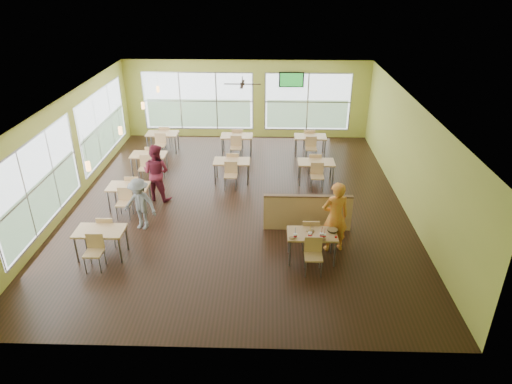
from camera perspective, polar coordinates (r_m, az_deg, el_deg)
room at (r=13.44m, az=-2.36°, el=4.81°), size 12.00×12.04×3.20m
window_bays at (r=16.72m, az=-10.83°, el=8.34°), size 9.24×10.24×2.38m
main_table at (r=11.22m, az=7.01°, el=-5.66°), size 1.22×1.52×0.87m
half_wall_divider at (r=12.51m, az=6.45°, el=-2.54°), size 2.40×0.14×1.04m
dining_tables at (r=15.48m, az=-5.76°, el=3.85°), size 6.92×8.72×0.87m
pendant_lights at (r=14.36m, az=-15.25°, el=8.95°), size 0.11×7.31×0.86m
ceiling_fan at (r=15.90m, az=-1.72°, el=13.35°), size 1.25×1.25×0.29m
tv_backwall at (r=18.82m, az=4.45°, el=13.83°), size 1.00×0.07×0.60m
man_plaid at (r=11.52m, az=9.85°, el=-3.11°), size 0.77×0.59×1.90m
patron_maroon at (r=14.24m, az=-12.37°, el=2.41°), size 1.03×0.91×1.79m
patron_grey at (r=12.78m, az=-14.31°, el=-1.47°), size 1.08×0.81×1.49m
cup_blue at (r=10.89m, az=4.93°, el=-5.47°), size 0.09×0.09×0.33m
cup_yellow at (r=10.96m, az=6.77°, el=-5.31°), size 0.10×0.10×0.36m
cup_red_near at (r=10.98m, az=8.18°, el=-5.37°), size 0.09×0.09×0.34m
cup_red_far at (r=10.98m, az=8.54°, el=-5.44°), size 0.08×0.08×0.30m
food_basket at (r=11.28m, az=9.55°, el=-4.75°), size 0.26×0.26×0.06m
ketchup_cup at (r=11.07m, az=9.97°, el=-5.57°), size 0.06×0.06×0.03m
wrapper_left at (r=10.90m, az=4.48°, el=-5.72°), size 0.16×0.15×0.04m
wrapper_mid at (r=11.20m, az=6.79°, el=-4.82°), size 0.24×0.23×0.05m
wrapper_right at (r=10.93m, az=8.45°, el=-5.85°), size 0.15×0.14×0.03m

